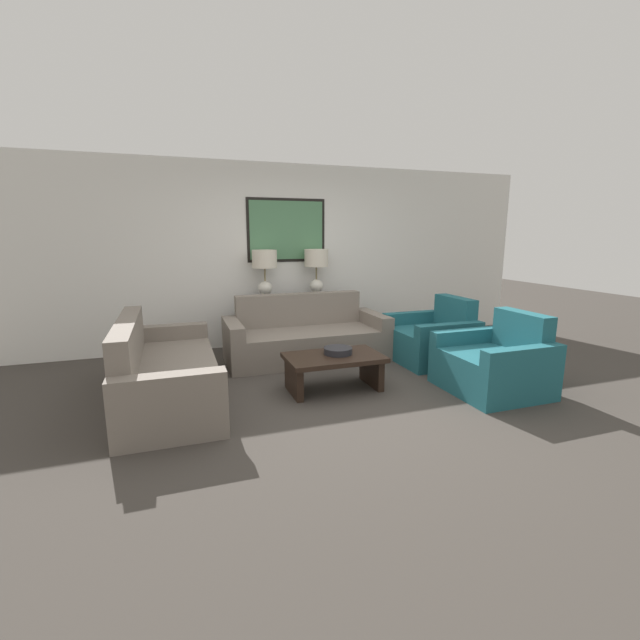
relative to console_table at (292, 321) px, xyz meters
name	(u,v)px	position (x,y,z in m)	size (l,w,h in m)	color
ground_plane	(348,396)	(0.00, -2.17, -0.38)	(20.00, 20.00, 0.00)	#3D3833
back_wall	(286,255)	(0.00, 0.28, 0.95)	(8.06, 0.12, 2.65)	silver
console_table	(292,321)	(0.00, 0.00, 0.00)	(1.36, 0.40, 0.76)	black
table_lamp_left	(265,265)	(-0.39, 0.00, 0.83)	(0.35, 0.35, 0.66)	silver
table_lamp_right	(316,264)	(0.39, 0.00, 0.83)	(0.35, 0.35, 0.66)	silver
couch_by_back_wall	(306,338)	(0.00, -0.70, -0.10)	(2.11, 0.90, 0.84)	slate
couch_by_side	(164,374)	(-1.78, -1.66, -0.10)	(0.90, 2.11, 0.84)	slate
coffee_table	(334,365)	(-0.07, -1.93, -0.10)	(1.02, 0.61, 0.38)	black
decorative_bowl	(338,351)	(-0.01, -1.89, 0.04)	(0.31, 0.31, 0.07)	#232328
armchair_near_back_wall	(432,340)	(1.54, -1.35, -0.10)	(0.92, 0.98, 0.83)	#1E5B66
armchair_near_camera	(495,365)	(1.54, -2.51, -0.10)	(0.92, 0.98, 0.83)	#1E5B66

